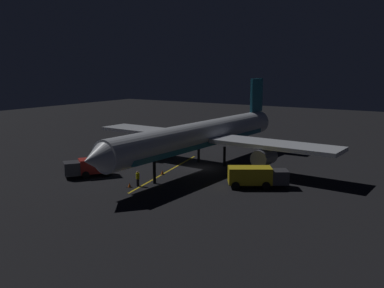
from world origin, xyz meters
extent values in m
cube|color=black|center=(0.00, 0.00, -0.10)|extent=(180.00, 180.00, 0.20)
cube|color=gold|center=(2.49, 4.00, 0.00)|extent=(4.37, 19.61, 0.01)
cylinder|color=silver|center=(0.00, 0.00, 4.37)|extent=(5.07, 33.72, 3.46)
cube|color=teal|center=(0.00, 0.00, 3.42)|extent=(4.66, 28.68, 0.62)
cone|color=silver|center=(0.86, 17.81, 4.37)|extent=(3.52, 2.93, 3.39)
cone|color=silver|center=(-0.88, -18.33, 4.37)|extent=(3.31, 4.30, 3.12)
cube|color=teal|center=(-0.76, -15.78, 8.69)|extent=(0.53, 3.61, 5.18)
cube|color=silver|center=(-9.74, -1.21, 3.85)|extent=(16.09, 5.56, 0.50)
cylinder|color=slate|center=(-8.89, -0.05, 2.45)|extent=(2.25, 3.30, 2.10)
cube|color=silver|center=(9.58, -2.14, 3.85)|extent=(16.09, 5.56, 0.50)
cylinder|color=slate|center=(8.84, -0.91, 2.45)|extent=(2.25, 3.30, 2.10)
cylinder|color=black|center=(0.44, 9.23, 1.32)|extent=(0.38, 0.38, 2.64)
cylinder|color=black|center=(-2.20, -2.58, 1.32)|extent=(0.38, 0.38, 2.64)
cylinder|color=black|center=(1.95, -2.78, 1.32)|extent=(0.38, 0.38, 2.64)
cube|color=maroon|center=(8.63, 10.33, 1.30)|extent=(3.86, 4.25, 1.71)
cube|color=#38383D|center=(10.22, 12.59, 1.20)|extent=(2.67, 2.62, 1.50)
cylinder|color=black|center=(9.38, 11.40, 0.45)|extent=(2.41, 2.06, 0.90)
cylinder|color=black|center=(7.88, 9.27, 0.45)|extent=(2.41, 2.06, 0.90)
cube|color=gold|center=(-9.32, 4.86, 1.36)|extent=(5.08, 4.29, 1.82)
cube|color=#38383D|center=(-12.06, 3.12, 1.20)|extent=(2.59, 2.65, 1.50)
cylinder|color=black|center=(-10.70, 3.98, 0.45)|extent=(2.00, 2.43, 0.90)
cylinder|color=black|center=(-7.94, 5.73, 0.45)|extent=(2.00, 2.43, 0.90)
cylinder|color=black|center=(1.34, 11.09, 0.42)|extent=(0.32, 0.32, 0.85)
cylinder|color=yellow|center=(1.34, 11.09, 1.18)|extent=(0.40, 0.40, 0.65)
sphere|color=tan|center=(1.34, 11.09, 1.62)|extent=(0.24, 0.24, 0.24)
cone|color=#EA590F|center=(1.80, 11.96, 0.28)|extent=(0.36, 0.36, 0.55)
cube|color=black|center=(1.80, 11.96, 0.01)|extent=(0.50, 0.50, 0.03)
cone|color=#EA590F|center=(2.15, 5.42, 0.28)|extent=(0.36, 0.36, 0.55)
cube|color=black|center=(2.15, 5.42, 0.01)|extent=(0.50, 0.50, 0.03)
camera|label=1|loc=(-28.07, 46.08, 12.97)|focal=39.54mm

